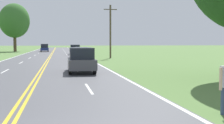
{
  "coord_description": "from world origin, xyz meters",
  "views": [
    {
      "loc": [
        1.29,
        -5.18,
        2.11
      ],
      "look_at": [
        3.98,
        8.99,
        1.11
      ],
      "focal_mm": 45.0,
      "sensor_mm": 36.0,
      "label": 1
    }
  ],
  "objects_px": {
    "car_silver_sedan_approaching": "(82,53)",
    "car_black_van_mid_near": "(75,50)",
    "tree_right_cluster": "(14,21)",
    "car_dark_blue_van_mid_far": "(45,48)",
    "car_dark_grey_suv_nearest": "(81,59)"
  },
  "relations": [
    {
      "from": "tree_right_cluster",
      "to": "car_silver_sedan_approaching",
      "type": "relative_size",
      "value": 2.31
    },
    {
      "from": "tree_right_cluster",
      "to": "car_dark_blue_van_mid_far",
      "type": "height_order",
      "value": "tree_right_cluster"
    },
    {
      "from": "car_dark_grey_suv_nearest",
      "to": "car_silver_sedan_approaching",
      "type": "bearing_deg",
      "value": 176.24
    },
    {
      "from": "car_silver_sedan_approaching",
      "to": "car_black_van_mid_near",
      "type": "height_order",
      "value": "car_black_van_mid_near"
    },
    {
      "from": "tree_right_cluster",
      "to": "car_black_van_mid_near",
      "type": "distance_m",
      "value": 25.2
    },
    {
      "from": "car_dark_grey_suv_nearest",
      "to": "car_silver_sedan_approaching",
      "type": "height_order",
      "value": "car_dark_grey_suv_nearest"
    },
    {
      "from": "tree_right_cluster",
      "to": "car_dark_blue_van_mid_far",
      "type": "distance_m",
      "value": 9.76
    },
    {
      "from": "car_dark_grey_suv_nearest",
      "to": "car_dark_blue_van_mid_far",
      "type": "relative_size",
      "value": 1.03
    },
    {
      "from": "car_black_van_mid_near",
      "to": "car_dark_blue_van_mid_far",
      "type": "bearing_deg",
      "value": -160.99
    },
    {
      "from": "tree_right_cluster",
      "to": "car_silver_sedan_approaching",
      "type": "bearing_deg",
      "value": -69.53
    },
    {
      "from": "car_black_van_mid_near",
      "to": "car_dark_blue_van_mid_far",
      "type": "height_order",
      "value": "car_dark_blue_van_mid_far"
    },
    {
      "from": "car_black_van_mid_near",
      "to": "car_dark_blue_van_mid_far",
      "type": "distance_m",
      "value": 19.09
    },
    {
      "from": "car_dark_grey_suv_nearest",
      "to": "car_dark_blue_van_mid_far",
      "type": "height_order",
      "value": "car_dark_blue_van_mid_far"
    },
    {
      "from": "car_silver_sedan_approaching",
      "to": "tree_right_cluster",
      "type": "bearing_deg",
      "value": -160.97
    },
    {
      "from": "car_silver_sedan_approaching",
      "to": "car_black_van_mid_near",
      "type": "distance_m",
      "value": 14.36
    }
  ]
}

